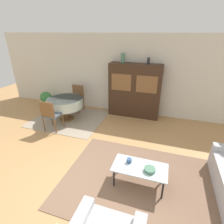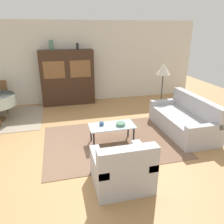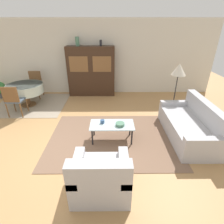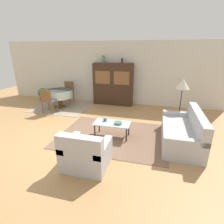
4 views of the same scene
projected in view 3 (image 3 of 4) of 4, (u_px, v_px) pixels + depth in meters
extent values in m
plane|color=tan|center=(63.00, 148.00, 3.93)|extent=(14.00, 14.00, 0.00)
cube|color=beige|center=(82.00, 58.00, 6.56)|extent=(10.00, 0.06, 2.70)
cube|color=brown|center=(112.00, 138.00, 4.26)|extent=(3.03, 2.27, 0.01)
cube|color=gray|center=(32.00, 104.00, 6.06)|extent=(2.31, 2.01, 0.01)
cube|color=#B2B2B7|center=(187.00, 128.00, 4.25)|extent=(0.92, 1.93, 0.45)
cube|color=#B2B2B7|center=(207.00, 112.00, 4.05)|extent=(0.20, 1.93, 0.44)
cube|color=#B2B2B7|center=(209.00, 141.00, 3.33)|extent=(0.92, 0.16, 0.12)
cube|color=#B2B2B7|center=(177.00, 103.00, 4.91)|extent=(0.92, 0.16, 0.12)
cube|color=#B2B2B7|center=(101.00, 179.00, 2.87)|extent=(0.92, 0.83, 0.44)
cube|color=#B2B2B7|center=(99.00, 175.00, 2.40)|extent=(0.92, 0.20, 0.41)
cube|color=#B2B2B7|center=(77.00, 166.00, 2.75)|extent=(0.16, 0.83, 0.12)
cube|color=#B2B2B7|center=(124.00, 166.00, 2.75)|extent=(0.16, 0.83, 0.12)
cylinder|color=black|center=(92.00, 137.00, 3.94)|extent=(0.04, 0.04, 0.40)
cylinder|color=black|center=(132.00, 137.00, 3.95)|extent=(0.04, 0.04, 0.40)
cylinder|color=black|center=(94.00, 128.00, 4.29)|extent=(0.04, 0.04, 0.40)
cylinder|color=black|center=(130.00, 128.00, 4.30)|extent=(0.04, 0.04, 0.40)
cube|color=silver|center=(112.00, 125.00, 4.02)|extent=(1.01, 0.51, 0.02)
cube|color=#382316|center=(91.00, 72.00, 6.53)|extent=(1.73, 0.44, 1.80)
cube|color=brown|center=(79.00, 64.00, 6.18)|extent=(0.66, 0.01, 0.54)
cube|color=brown|center=(102.00, 64.00, 6.19)|extent=(0.66, 0.01, 0.54)
cylinder|color=brown|center=(29.00, 104.00, 6.00)|extent=(0.48, 0.48, 0.03)
cylinder|color=brown|center=(28.00, 99.00, 5.91)|extent=(0.14, 0.14, 0.43)
cylinder|color=beige|center=(25.00, 89.00, 5.75)|extent=(1.14, 1.14, 0.30)
cylinder|color=beige|center=(24.00, 85.00, 5.69)|extent=(1.15, 1.15, 0.03)
cylinder|color=brown|center=(14.00, 105.00, 5.45)|extent=(0.04, 0.04, 0.46)
cylinder|color=brown|center=(27.00, 105.00, 5.46)|extent=(0.04, 0.04, 0.46)
cylinder|color=brown|center=(7.00, 111.00, 5.09)|extent=(0.04, 0.04, 0.46)
cylinder|color=brown|center=(21.00, 111.00, 5.10)|extent=(0.04, 0.04, 0.46)
cube|color=#475666|center=(16.00, 100.00, 5.16)|extent=(0.44, 0.44, 0.04)
cube|color=brown|center=(10.00, 95.00, 4.87)|extent=(0.44, 0.04, 0.45)
cylinder|color=brown|center=(39.00, 93.00, 6.36)|extent=(0.04, 0.04, 0.46)
cylinder|color=brown|center=(28.00, 93.00, 6.36)|extent=(0.04, 0.04, 0.46)
cylinder|color=brown|center=(43.00, 90.00, 6.72)|extent=(0.04, 0.04, 0.46)
cylinder|color=brown|center=(32.00, 90.00, 6.72)|extent=(0.04, 0.04, 0.46)
cube|color=#475666|center=(34.00, 85.00, 6.43)|extent=(0.44, 0.44, 0.04)
cube|color=brown|center=(35.00, 77.00, 6.50)|extent=(0.44, 0.04, 0.45)
cylinder|color=black|center=(172.00, 112.00, 5.54)|extent=(0.28, 0.28, 0.02)
cylinder|color=black|center=(175.00, 94.00, 5.27)|extent=(0.03, 0.03, 1.18)
cone|color=silver|center=(179.00, 69.00, 4.94)|extent=(0.41, 0.41, 0.32)
cylinder|color=#33517A|center=(102.00, 122.00, 4.05)|extent=(0.10, 0.10, 0.08)
cylinder|color=#4C7A60|center=(120.00, 124.00, 3.96)|extent=(0.20, 0.20, 0.07)
cylinder|color=#4C7A60|center=(77.00, 41.00, 6.05)|extent=(0.13, 0.13, 0.30)
cylinder|color=#232328|center=(101.00, 43.00, 6.08)|extent=(0.08, 0.08, 0.20)
cylinder|color=#4C4C51|center=(1.00, 95.00, 6.63)|extent=(0.32, 0.32, 0.18)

